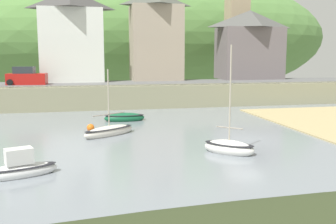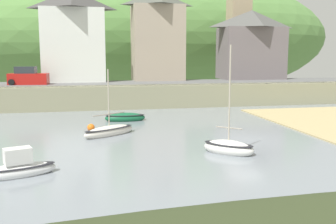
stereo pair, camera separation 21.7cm
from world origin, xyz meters
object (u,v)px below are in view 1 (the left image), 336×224
object	(u,v)px
waterfront_building_left	(72,36)
church_with_spire	(237,15)
dinghy_open_wooden	(124,118)
waterfront_building_centre	(156,36)
rowboat_small_beached	(109,131)
parked_car_near_slipway	(26,77)
mooring_buoy	(91,128)
sailboat_white_hull	(229,147)
waterfront_building_right	(249,44)
sailboat_blue_trim	(20,169)

from	to	relation	value
waterfront_building_left	church_with_spire	xyz separation A→B (m)	(22.56, 4.00, 3.17)
dinghy_open_wooden	waterfront_building_centre	bearing A→B (deg)	69.97
dinghy_open_wooden	rowboat_small_beached	bearing A→B (deg)	-106.24
waterfront_building_centre	waterfront_building_left	bearing A→B (deg)	-180.00
dinghy_open_wooden	parked_car_near_slipway	size ratio (longest dim) A/B	0.81
dinghy_open_wooden	mooring_buoy	xyz separation A→B (m)	(-2.94, -3.60, -0.10)
dinghy_open_wooden	parked_car_near_slipway	world-z (taller)	parked_car_near_slipway
church_with_spire	dinghy_open_wooden	distance (m)	28.98
church_with_spire	sailboat_white_hull	world-z (taller)	church_with_spire
church_with_spire	rowboat_small_beached	world-z (taller)	church_with_spire
waterfront_building_right	dinghy_open_wooden	distance (m)	25.16
waterfront_building_right	sailboat_white_hull	distance (m)	32.18
waterfront_building_centre	mooring_buoy	xyz separation A→B (m)	(-8.68, -19.54, -7.77)
waterfront_building_left	parked_car_near_slipway	distance (m)	8.06
rowboat_small_beached	mooring_buoy	bearing A→B (deg)	83.17
sailboat_blue_trim	rowboat_small_beached	bearing A→B (deg)	41.71
rowboat_small_beached	parked_car_near_slipway	bearing A→B (deg)	79.17
mooring_buoy	rowboat_small_beached	bearing A→B (deg)	-62.38
waterfront_building_right	church_with_spire	distance (m)	5.72
waterfront_building_right	sailboat_blue_trim	bearing A→B (deg)	-128.98
waterfront_building_centre	sailboat_blue_trim	bearing A→B (deg)	-111.73
waterfront_building_left	sailboat_white_hull	size ratio (longest dim) A/B	1.67
waterfront_building_centre	rowboat_small_beached	distance (m)	24.36
waterfront_building_right	rowboat_small_beached	distance (m)	30.39
waterfront_building_left	mooring_buoy	distance (m)	21.06
waterfront_building_centre	waterfront_building_right	world-z (taller)	waterfront_building_centre
waterfront_building_centre	sailboat_blue_trim	xyz separation A→B (m)	(-12.18, -30.55, -7.57)
rowboat_small_beached	mooring_buoy	distance (m)	2.66
waterfront_building_centre	church_with_spire	distance (m)	13.31
waterfront_building_centre	waterfront_building_right	size ratio (longest dim) A/B	1.22
waterfront_building_left	rowboat_small_beached	distance (m)	23.33
waterfront_building_right	church_with_spire	xyz separation A→B (m)	(-0.23, 4.00, 4.09)
rowboat_small_beached	sailboat_white_hull	bearing A→B (deg)	-79.84
church_with_spire	waterfront_building_centre	bearing A→B (deg)	-162.01
mooring_buoy	waterfront_building_right	bearing A→B (deg)	42.64
parked_car_near_slipway	sailboat_white_hull	bearing A→B (deg)	-53.54
waterfront_building_centre	dinghy_open_wooden	size ratio (longest dim) A/B	3.17
waterfront_building_left	waterfront_building_right	bearing A→B (deg)	0.00
sailboat_blue_trim	dinghy_open_wooden	world-z (taller)	sailboat_blue_trim
sailboat_blue_trim	rowboat_small_beached	size ratio (longest dim) A/B	0.75
sailboat_white_hull	parked_car_near_slipway	bearing A→B (deg)	163.78
sailboat_blue_trim	parked_car_near_slipway	distance (m)	26.36
church_with_spire	dinghy_open_wooden	bearing A→B (deg)	-132.15
sailboat_white_hull	rowboat_small_beached	world-z (taller)	sailboat_white_hull
waterfront_building_centre	waterfront_building_right	bearing A→B (deg)	0.00
waterfront_building_centre	church_with_spire	size ratio (longest dim) A/B	0.65
church_with_spire	sailboat_white_hull	size ratio (longest dim) A/B	2.61
parked_car_near_slipway	mooring_buoy	distance (m)	16.62
waterfront_building_left	waterfront_building_right	world-z (taller)	waterfront_building_left
waterfront_building_right	mooring_buoy	world-z (taller)	waterfront_building_right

